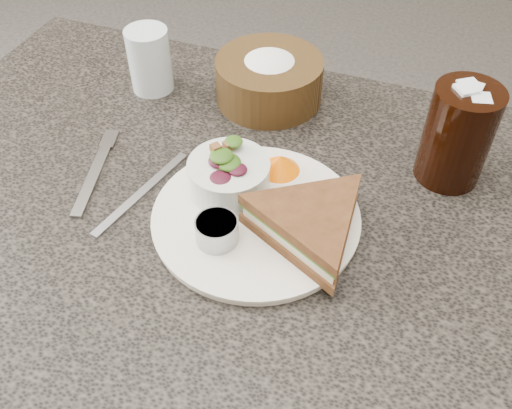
{
  "coord_description": "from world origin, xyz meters",
  "views": [
    {
      "loc": [
        0.22,
        -0.48,
        1.29
      ],
      "look_at": [
        0.05,
        -0.02,
        0.78
      ],
      "focal_mm": 40.0,
      "sensor_mm": 36.0,
      "label": 1
    }
  ],
  "objects_px": {
    "dining_table": "(233,348)",
    "salad_bowl": "(229,172)",
    "bread_basket": "(269,73)",
    "cola_glass": "(459,132)",
    "dinner_plate": "(256,218)",
    "dressing_ramekin": "(217,231)",
    "sandwich": "(310,224)",
    "water_glass": "(150,60)"
  },
  "relations": [
    {
      "from": "dining_table",
      "to": "salad_bowl",
      "type": "height_order",
      "value": "salad_bowl"
    },
    {
      "from": "bread_basket",
      "to": "cola_glass",
      "type": "relative_size",
      "value": 1.12
    },
    {
      "from": "dinner_plate",
      "to": "bread_basket",
      "type": "height_order",
      "value": "bread_basket"
    },
    {
      "from": "salad_bowl",
      "to": "dressing_ramekin",
      "type": "bearing_deg",
      "value": -77.43
    },
    {
      "from": "dinner_plate",
      "to": "cola_glass",
      "type": "bearing_deg",
      "value": 38.84
    },
    {
      "from": "salad_bowl",
      "to": "cola_glass",
      "type": "bearing_deg",
      "value": 28.11
    },
    {
      "from": "dining_table",
      "to": "dinner_plate",
      "type": "xyz_separation_m",
      "value": [
        0.05,
        -0.02,
        0.38
      ]
    },
    {
      "from": "salad_bowl",
      "to": "bread_basket",
      "type": "height_order",
      "value": "bread_basket"
    },
    {
      "from": "dinner_plate",
      "to": "sandwich",
      "type": "distance_m",
      "value": 0.08
    },
    {
      "from": "dining_table",
      "to": "bread_basket",
      "type": "bearing_deg",
      "value": 95.21
    },
    {
      "from": "salad_bowl",
      "to": "dressing_ramekin",
      "type": "distance_m",
      "value": 0.09
    },
    {
      "from": "sandwich",
      "to": "water_glass",
      "type": "xyz_separation_m",
      "value": [
        -0.33,
        0.23,
        0.02
      ]
    },
    {
      "from": "dressing_ramekin",
      "to": "bread_basket",
      "type": "height_order",
      "value": "bread_basket"
    },
    {
      "from": "dining_table",
      "to": "cola_glass",
      "type": "bearing_deg",
      "value": 30.49
    },
    {
      "from": "cola_glass",
      "to": "water_glass",
      "type": "bearing_deg",
      "value": 174.36
    },
    {
      "from": "dinner_plate",
      "to": "water_glass",
      "type": "distance_m",
      "value": 0.34
    },
    {
      "from": "dinner_plate",
      "to": "sandwich",
      "type": "height_order",
      "value": "sandwich"
    },
    {
      "from": "dinner_plate",
      "to": "salad_bowl",
      "type": "bearing_deg",
      "value": 146.76
    },
    {
      "from": "salad_bowl",
      "to": "dressing_ramekin",
      "type": "height_order",
      "value": "salad_bowl"
    },
    {
      "from": "sandwich",
      "to": "water_glass",
      "type": "bearing_deg",
      "value": 171.53
    },
    {
      "from": "dinner_plate",
      "to": "bread_basket",
      "type": "relative_size",
      "value": 1.57
    },
    {
      "from": "sandwich",
      "to": "dressing_ramekin",
      "type": "relative_size",
      "value": 3.45
    },
    {
      "from": "dressing_ramekin",
      "to": "water_glass",
      "type": "relative_size",
      "value": 0.51
    },
    {
      "from": "cola_glass",
      "to": "bread_basket",
      "type": "bearing_deg",
      "value": 163.94
    },
    {
      "from": "salad_bowl",
      "to": "water_glass",
      "type": "height_order",
      "value": "water_glass"
    },
    {
      "from": "dinner_plate",
      "to": "bread_basket",
      "type": "distance_m",
      "value": 0.27
    },
    {
      "from": "bread_basket",
      "to": "water_glass",
      "type": "relative_size",
      "value": 1.63
    },
    {
      "from": "dinner_plate",
      "to": "sandwich",
      "type": "relative_size",
      "value": 1.44
    },
    {
      "from": "dinner_plate",
      "to": "salad_bowl",
      "type": "xyz_separation_m",
      "value": [
        -0.05,
        0.03,
        0.04
      ]
    },
    {
      "from": "bread_basket",
      "to": "cola_glass",
      "type": "height_order",
      "value": "cola_glass"
    },
    {
      "from": "dinner_plate",
      "to": "sandwich",
      "type": "xyz_separation_m",
      "value": [
        0.07,
        -0.01,
        0.03
      ]
    },
    {
      "from": "dining_table",
      "to": "bread_basket",
      "type": "relative_size",
      "value": 6.0
    },
    {
      "from": "dining_table",
      "to": "dinner_plate",
      "type": "height_order",
      "value": "dinner_plate"
    },
    {
      "from": "dining_table",
      "to": "salad_bowl",
      "type": "relative_size",
      "value": 9.38
    },
    {
      "from": "salad_bowl",
      "to": "cola_glass",
      "type": "height_order",
      "value": "cola_glass"
    },
    {
      "from": "sandwich",
      "to": "cola_glass",
      "type": "relative_size",
      "value": 1.21
    },
    {
      "from": "sandwich",
      "to": "cola_glass",
      "type": "xyz_separation_m",
      "value": [
        0.14,
        0.19,
        0.04
      ]
    },
    {
      "from": "salad_bowl",
      "to": "dressing_ramekin",
      "type": "xyz_separation_m",
      "value": [
        0.02,
        -0.09,
        -0.02
      ]
    },
    {
      "from": "bread_basket",
      "to": "cola_glass",
      "type": "xyz_separation_m",
      "value": [
        0.29,
        -0.08,
        0.03
      ]
    },
    {
      "from": "dining_table",
      "to": "cola_glass",
      "type": "relative_size",
      "value": 6.71
    },
    {
      "from": "salad_bowl",
      "to": "dinner_plate",
      "type": "bearing_deg",
      "value": -33.24
    },
    {
      "from": "water_glass",
      "to": "sandwich",
      "type": "bearing_deg",
      "value": -34.93
    }
  ]
}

